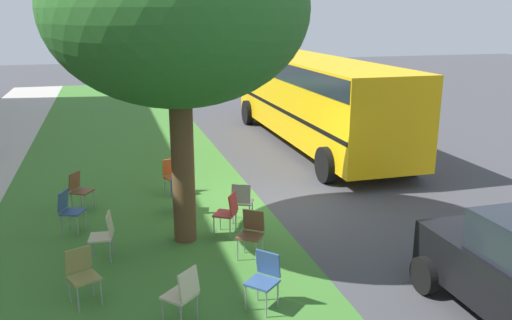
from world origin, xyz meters
TOP-DOWN VIEW (x-y plane):
  - ground at (0.00, 0.00)m, footprint 80.00×80.00m
  - grass_verge at (0.00, 3.20)m, footprint 48.00×6.00m
  - street_tree at (-1.20, 2.28)m, footprint 4.72×4.72m
  - chair_0 at (1.63, 2.17)m, footprint 0.54×0.53m
  - chair_1 at (-4.17, 2.74)m, footprint 0.59×0.59m
  - chair_2 at (-3.14, 4.14)m, footprint 0.55×0.54m
  - chair_3 at (0.27, 2.15)m, footprint 0.51×0.50m
  - chair_4 at (-0.66, 0.99)m, footprint 0.56×0.55m
  - chair_5 at (-1.69, 3.80)m, footprint 0.47×0.47m
  - chair_6 at (-1.21, 1.41)m, footprint 0.57×0.58m
  - chair_7 at (-0.19, 4.49)m, footprint 0.54×0.55m
  - chair_8 at (1.10, 4.34)m, footprint 0.57×0.57m
  - chair_9 at (-2.31, 1.23)m, footprint 0.58×0.58m
  - chair_10 at (-4.03, 1.50)m, footprint 0.59×0.59m
  - school_bus at (5.46, -3.10)m, footprint 10.40×2.80m

SIDE VIEW (x-z plane):
  - ground at x=0.00m, z-range 0.00..0.00m
  - grass_verge at x=0.00m, z-range 0.00..0.01m
  - chair_0 at x=1.63m, z-range 0.08..0.96m
  - chair_1 at x=-4.17m, z-range 0.08..0.96m
  - chair_2 at x=-3.14m, z-range 0.08..0.96m
  - chair_3 at x=0.27m, z-range 0.08..0.96m
  - chair_4 at x=-0.66m, z-range 0.08..0.96m
  - chair_5 at x=-1.69m, z-range 0.08..0.96m
  - chair_6 at x=-1.21m, z-range 0.08..0.96m
  - chair_7 at x=-0.19m, z-range 0.08..0.96m
  - chair_8 at x=1.10m, z-range 0.08..0.96m
  - chair_9 at x=-2.31m, z-range 0.08..0.96m
  - chair_10 at x=-4.03m, z-range 0.08..0.96m
  - school_bus at x=5.46m, z-range 0.32..3.20m
  - street_tree at x=-1.20m, z-range 1.30..7.44m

